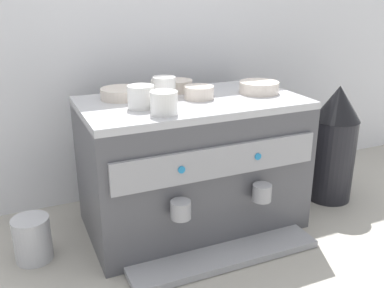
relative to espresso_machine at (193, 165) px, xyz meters
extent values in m
plane|color=#9E998E|center=(0.00, 0.00, -0.21)|extent=(4.00, 4.00, 0.00)
cube|color=silver|center=(0.00, 0.32, 0.28)|extent=(2.80, 0.03, 0.97)
cube|color=#4C4C51|center=(0.00, 0.00, -0.01)|extent=(0.67, 0.37, 0.40)
cube|color=#B7B7BC|center=(0.00, 0.00, 0.20)|extent=(0.67, 0.37, 0.02)
cube|color=#939399|center=(0.00, -0.19, 0.08)|extent=(0.62, 0.01, 0.09)
cylinder|color=#1E7AB7|center=(-0.12, -0.19, 0.08)|extent=(0.02, 0.01, 0.02)
cylinder|color=#1E7AB7|center=(0.12, -0.19, 0.08)|extent=(0.02, 0.01, 0.02)
cube|color=#939399|center=(0.00, -0.23, -0.20)|extent=(0.57, 0.12, 0.02)
cylinder|color=#939399|center=(-0.13, -0.21, -0.03)|extent=(0.06, 0.06, 0.05)
cylinder|color=#939399|center=(0.13, -0.21, -0.03)|extent=(0.06, 0.06, 0.05)
cylinder|color=white|center=(-0.13, -0.12, 0.24)|extent=(0.07, 0.07, 0.06)
torus|color=white|center=(-0.12, -0.07, 0.24)|extent=(0.03, 0.05, 0.05)
cylinder|color=white|center=(-0.17, -0.03, 0.25)|extent=(0.07, 0.07, 0.06)
torus|color=white|center=(-0.14, -0.07, 0.25)|extent=(0.04, 0.05, 0.05)
cylinder|color=white|center=(-0.08, 0.03, 0.25)|extent=(0.07, 0.07, 0.07)
torus|color=white|center=(-0.09, 0.07, 0.25)|extent=(0.03, 0.05, 0.05)
cylinder|color=beige|center=(0.02, 0.00, 0.23)|extent=(0.09, 0.09, 0.04)
cylinder|color=beige|center=(0.02, 0.00, 0.22)|extent=(0.05, 0.05, 0.01)
cylinder|color=beige|center=(-0.19, 0.10, 0.23)|extent=(0.13, 0.13, 0.03)
cylinder|color=beige|center=(-0.19, 0.10, 0.22)|extent=(0.07, 0.07, 0.01)
cylinder|color=beige|center=(0.23, 0.00, 0.23)|extent=(0.13, 0.13, 0.04)
cylinder|color=beige|center=(0.23, 0.00, 0.22)|extent=(0.07, 0.07, 0.01)
cylinder|color=beige|center=(0.00, 0.12, 0.23)|extent=(0.09, 0.09, 0.04)
cylinder|color=beige|center=(0.00, 0.12, 0.22)|extent=(0.05, 0.05, 0.01)
cylinder|color=black|center=(0.54, -0.04, -0.06)|extent=(0.16, 0.16, 0.30)
cone|color=black|center=(0.54, -0.04, 0.15)|extent=(0.16, 0.16, 0.12)
cylinder|color=#B7B7BC|center=(-0.50, 0.00, -0.14)|extent=(0.11, 0.11, 0.13)
camera|label=1|loc=(-0.51, -1.17, 0.53)|focal=40.48mm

